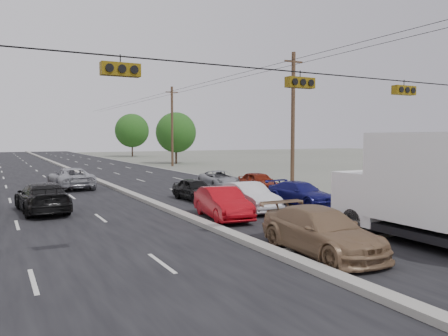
{
  "coord_description": "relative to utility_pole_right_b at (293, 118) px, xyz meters",
  "views": [
    {
      "loc": [
        -7.6,
        -11.74,
        3.63
      ],
      "look_at": [
        2.02,
        6.36,
        2.2
      ],
      "focal_mm": 35.0,
      "sensor_mm": 36.0,
      "label": 1
    }
  ],
  "objects": [
    {
      "name": "ground",
      "position": [
        -12.5,
        -15.0,
        -5.11
      ],
      "size": [
        200.0,
        200.0,
        0.0
      ],
      "primitive_type": "plane",
      "color": "#606356",
      "rests_on": "ground"
    },
    {
      "name": "road_surface",
      "position": [
        -12.5,
        15.0,
        -5.11
      ],
      "size": [
        20.0,
        160.0,
        0.02
      ],
      "primitive_type": "cube",
      "color": "black",
      "rests_on": "ground"
    },
    {
      "name": "center_median",
      "position": [
        -12.5,
        15.0,
        -5.01
      ],
      "size": [
        0.5,
        160.0,
        0.2
      ],
      "primitive_type": "cube",
      "color": "gray",
      "rests_on": "ground"
    },
    {
      "name": "utility_pole_right_b",
      "position": [
        0.0,
        0.0,
        0.0
      ],
      "size": [
        1.6,
        0.3,
        10.0
      ],
      "color": "#422D1E",
      "rests_on": "ground"
    },
    {
      "name": "utility_pole_right_c",
      "position": [
        0.0,
        25.0,
        0.0
      ],
      "size": [
        1.6,
        0.3,
        10.0
      ],
      "color": "#422D1E",
      "rests_on": "ground"
    },
    {
      "name": "traffic_signals",
      "position": [
        -11.1,
        -15.0,
        0.39
      ],
      "size": [
        25.0,
        0.3,
        0.54
      ],
      "color": "black",
      "rests_on": "ground"
    },
    {
      "name": "tree_right_mid",
      "position": [
        2.5,
        30.0,
        -0.77
      ],
      "size": [
        5.6,
        5.6,
        7.14
      ],
      "color": "#382619",
      "rests_on": "ground"
    },
    {
      "name": "tree_right_far",
      "position": [
        3.5,
        55.0,
        -0.15
      ],
      "size": [
        6.4,
        6.4,
        8.16
      ],
      "color": "#382619",
      "rests_on": "ground"
    },
    {
      "name": "box_truck",
      "position": [
        -7.04,
        -17.33,
        -3.16
      ],
      "size": [
        2.68,
        7.5,
        3.8
      ],
      "rotation": [
        0.0,
        0.0,
        -0.0
      ],
      "color": "black",
      "rests_on": "ground"
    },
    {
      "name": "tan_sedan",
      "position": [
        -11.1,
        -16.29,
        -4.4
      ],
      "size": [
        2.16,
        4.92,
        1.41
      ],
      "primitive_type": "imported",
      "rotation": [
        0.0,
        0.0,
        -0.04
      ],
      "color": "#8A6A4B",
      "rests_on": "ground"
    },
    {
      "name": "red_sedan",
      "position": [
        -11.1,
        -9.66,
        -4.41
      ],
      "size": [
        2.04,
        4.4,
        1.4
      ],
      "primitive_type": "imported",
      "rotation": [
        0.0,
        0.0,
        -0.14
      ],
      "color": "#AB0A13",
      "rests_on": "ground"
    },
    {
      "name": "queue_car_a",
      "position": [
        -9.84,
        -3.88,
        -4.48
      ],
      "size": [
        1.74,
        3.8,
        1.26
      ],
      "primitive_type": "imported",
      "rotation": [
        0.0,
        0.0,
        0.07
      ],
      "color": "black",
      "rests_on": "ground"
    },
    {
      "name": "queue_car_b",
      "position": [
        -9.0,
        -8.44,
        -4.41
      ],
      "size": [
        1.59,
        4.26,
        1.39
      ],
      "primitive_type": "imported",
      "rotation": [
        0.0,
        0.0,
        -0.03
      ],
      "color": "silver",
      "rests_on": "ground"
    },
    {
      "name": "queue_car_c",
      "position": [
        -5.8,
        0.78,
        -4.49
      ],
      "size": [
        2.45,
        4.62,
        1.24
      ],
      "primitive_type": "imported",
      "rotation": [
        0.0,
        0.0,
        -0.09
      ],
      "color": "gray",
      "rests_on": "ground"
    },
    {
      "name": "queue_car_d",
      "position": [
        -5.5,
        -8.07,
        -4.49
      ],
      "size": [
        2.17,
        4.41,
        1.23
      ],
      "primitive_type": "imported",
      "rotation": [
        0.0,
        0.0,
        0.11
      ],
      "color": "navy",
      "rests_on": "ground"
    },
    {
      "name": "queue_car_e",
      "position": [
        -4.59,
        -2.48,
        -4.44
      ],
      "size": [
        1.76,
        4.0,
        1.34
      ],
      "primitive_type": "imported",
      "rotation": [
        0.0,
        0.0,
        -0.05
      ],
      "color": "maroon",
      "rests_on": "ground"
    },
    {
      "name": "oncoming_near",
      "position": [
        -18.04,
        -4.14,
        -4.37
      ],
      "size": [
        2.41,
        5.19,
        1.47
      ],
      "primitive_type": "imported",
      "rotation": [
        0.0,
        0.0,
        3.21
      ],
      "color": "black",
      "rests_on": "ground"
    },
    {
      "name": "oncoming_far",
      "position": [
        -15.27,
        5.52,
        -4.36
      ],
      "size": [
        2.8,
        5.49,
        1.49
      ],
      "primitive_type": "imported",
      "rotation": [
        0.0,
        0.0,
        3.2
      ],
      "color": "#A0A2A8",
      "rests_on": "ground"
    }
  ]
}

